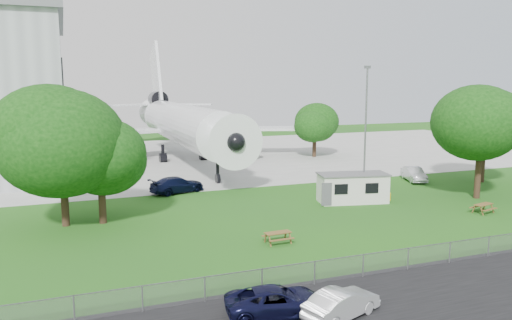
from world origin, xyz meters
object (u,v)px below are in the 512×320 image
object	(u,v)px
site_cabin	(353,188)
airliner	(181,122)
car_centre_sedan	(342,304)
picnic_west	(278,243)
picnic_east	(483,213)

from	to	relation	value
site_cabin	airliner	bearing A→B (deg)	106.51
airliner	car_centre_sedan	world-z (taller)	airliner
airliner	site_cabin	xyz separation A→B (m)	(8.88, -29.95, -3.96)
airliner	site_cabin	size ratio (longest dim) A/B	6.86
site_cabin	picnic_west	world-z (taller)	site_cabin
site_cabin	picnic_east	bearing A→B (deg)	-41.76
site_cabin	picnic_west	distance (m)	13.82
site_cabin	car_centre_sedan	bearing A→B (deg)	-123.02
picnic_east	airliner	bearing A→B (deg)	101.45
airliner	site_cabin	world-z (taller)	airliner
airliner	picnic_west	bearing A→B (deg)	-93.08
airliner	picnic_east	xyz separation A→B (m)	(16.90, -37.11, -5.27)
car_centre_sedan	picnic_west	bearing A→B (deg)	-27.66
picnic_west	picnic_east	world-z (taller)	same
airliner	picnic_west	xyz separation A→B (m)	(-2.06, -38.29, -5.27)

